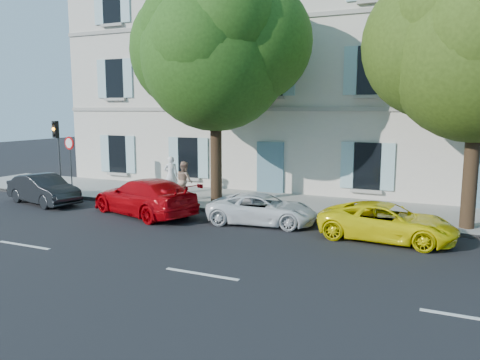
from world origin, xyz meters
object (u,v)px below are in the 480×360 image
at_px(pedestrian_b, 185,181).
at_px(car_yellow_supercar, 387,222).
at_px(tree_right, 479,52).
at_px(pedestrian_a, 171,175).
at_px(road_sign, 70,152).
at_px(car_dark_sedan, 44,189).
at_px(car_white_coupe, 262,209).
at_px(car_red_coupe, 144,197).
at_px(tree_left, 215,57).
at_px(traffic_light, 57,141).

bearing_deg(pedestrian_b, car_yellow_supercar, -160.14).
relative_size(tree_right, pedestrian_a, 5.05).
distance_m(car_yellow_supercar, road_sign, 14.42).
bearing_deg(car_yellow_supercar, pedestrian_a, 74.70).
xyz_separation_m(car_dark_sedan, car_white_coupe, (9.78, 0.52, -0.10)).
bearing_deg(car_red_coupe, car_white_coupe, 114.53).
xyz_separation_m(tree_right, pedestrian_a, (-12.25, 1.41, -4.73)).
distance_m(tree_left, road_sign, 8.26).
distance_m(car_yellow_supercar, traffic_light, 15.30).
bearing_deg(pedestrian_a, car_red_coupe, 74.12).
xyz_separation_m(car_dark_sedan, tree_left, (6.99, 2.47, 5.43)).
relative_size(car_red_coupe, traffic_light, 1.46).
height_order(car_red_coupe, traffic_light, traffic_light).
bearing_deg(car_white_coupe, tree_right, -83.05).
bearing_deg(car_white_coupe, tree_left, 47.47).
bearing_deg(pedestrian_b, car_dark_sedan, 60.89).
relative_size(car_white_coupe, tree_left, 0.42).
xyz_separation_m(car_dark_sedan, car_yellow_supercar, (14.04, 0.17, -0.06)).
bearing_deg(road_sign, car_white_coupe, -7.52).
xyz_separation_m(tree_right, pedestrian_b, (-10.91, 0.36, -4.76)).
height_order(car_yellow_supercar, pedestrian_b, pedestrian_b).
bearing_deg(pedestrian_a, tree_left, 125.79).
relative_size(car_dark_sedan, traffic_light, 1.15).
bearing_deg(traffic_light, pedestrian_a, 18.56).
relative_size(car_red_coupe, pedestrian_a, 2.80).
height_order(traffic_light, pedestrian_b, traffic_light).
bearing_deg(road_sign, car_dark_sedan, -83.73).
bearing_deg(pedestrian_a, traffic_light, -14.16).
height_order(car_white_coupe, car_yellow_supercar, car_yellow_supercar).
height_order(tree_right, road_sign, tree_right).
distance_m(car_white_coupe, pedestrian_b, 4.85).
relative_size(car_red_coupe, car_yellow_supercar, 1.18).
bearing_deg(pedestrian_a, car_white_coupe, 118.79).
height_order(traffic_light, road_sign, traffic_light).
xyz_separation_m(car_red_coupe, tree_left, (1.83, 2.44, 5.36)).
distance_m(tree_left, pedestrian_a, 5.94).
distance_m(car_dark_sedan, road_sign, 2.33).
distance_m(car_dark_sedan, tree_left, 9.19).
bearing_deg(car_red_coupe, car_dark_sedan, -71.23).
relative_size(car_white_coupe, road_sign, 1.46).
distance_m(pedestrian_a, pedestrian_b, 1.71).
bearing_deg(road_sign, pedestrian_b, 7.46).
xyz_separation_m(road_sign, pedestrian_b, (5.61, 0.74, -1.06)).
distance_m(tree_right, pedestrian_a, 13.21).
bearing_deg(car_red_coupe, tree_right, 119.54).
relative_size(tree_right, pedestrian_b, 5.26).
bearing_deg(pedestrian_b, car_red_coupe, 119.64).
bearing_deg(tree_left, car_yellow_supercar, -18.09).
xyz_separation_m(car_yellow_supercar, tree_left, (-7.06, 2.30, 5.49)).
xyz_separation_m(car_dark_sedan, pedestrian_a, (4.07, 3.62, 0.39)).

